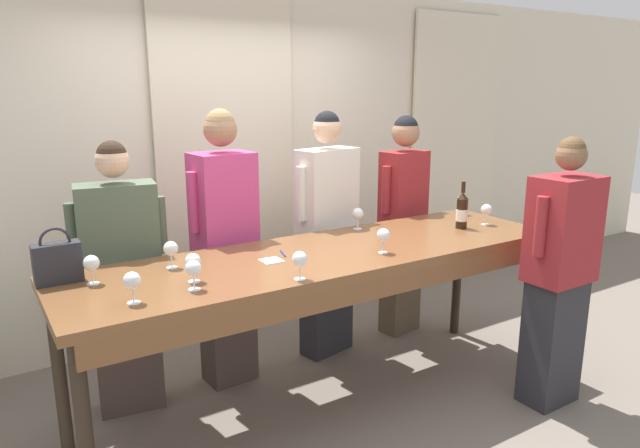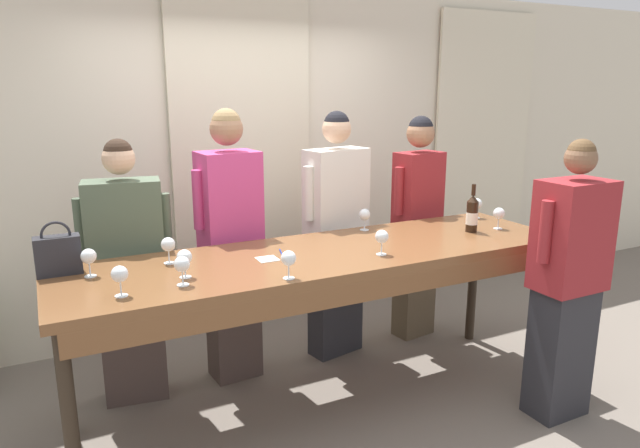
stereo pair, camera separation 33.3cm
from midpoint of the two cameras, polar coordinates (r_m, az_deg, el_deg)
ground_plane at (r=3.85m, az=3.21°, el=-17.61°), size 18.00×18.00×0.00m
wall_back at (r=4.71m, az=-5.90°, el=6.32°), size 12.00×0.06×2.80m
curtain_panel_center at (r=4.66m, az=-5.60°, el=5.55°), size 1.16×0.03×2.69m
curtain_panel_right at (r=6.03m, az=17.43°, el=6.83°), size 1.16×0.03×2.69m
tasting_bar at (r=3.43m, az=3.63°, el=-4.28°), size 3.14×0.87×1.03m
wine_bottle at (r=4.04m, az=17.28°, el=0.93°), size 0.08×0.08×0.33m
handbag at (r=3.22m, az=-22.11°, el=-2.86°), size 0.23×0.10×0.29m
wine_glass_front_left at (r=3.37m, az=9.03°, el=-1.37°), size 0.08×0.08×0.15m
wine_glass_front_mid at (r=2.91m, az=0.09°, el=-3.57°), size 0.08×0.08×0.15m
wine_glass_front_right at (r=3.24m, az=-12.14°, el=-2.11°), size 0.08×0.08×0.15m
wine_glass_center_left at (r=3.12m, az=-19.36°, el=-3.16°), size 0.08×0.08×0.15m
wine_glass_center_mid at (r=2.78m, az=-16.22°, el=-4.95°), size 0.08×0.08×0.15m
wine_glass_center_right at (r=2.98m, az=-10.33°, el=-3.39°), size 0.08×0.08×0.15m
wine_glass_back_left at (r=4.46m, az=17.49°, el=1.89°), size 0.08×0.08×0.15m
wine_glass_back_mid at (r=2.86m, az=-10.44°, el=-4.11°), size 0.08×0.08×0.15m
wine_glass_back_right at (r=4.17m, az=19.67°, el=0.92°), size 0.08×0.08×0.15m
wine_glass_near_host at (r=3.92m, az=6.91°, el=0.85°), size 0.08×0.08×0.15m
napkin at (r=3.27m, az=-2.39°, el=-3.56°), size 0.12×0.12×0.00m
pen at (r=3.39m, az=-1.12°, el=-2.89°), size 0.04×0.13×0.01m
guest_olive_jacket at (r=3.71m, az=-16.24°, el=-4.78°), size 0.57×0.30×1.69m
guest_pink_top at (r=3.85m, az=-6.48°, el=-2.09°), size 0.50×0.31×1.86m
guest_cream_sweater at (r=4.19m, az=3.88°, el=-1.00°), size 0.57×0.31×1.83m
guest_striped_shirt at (r=4.59m, az=11.73°, el=0.09°), size 0.48×0.27×1.78m
host_pouring at (r=3.77m, az=25.88°, el=-5.34°), size 0.52×0.28×1.71m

